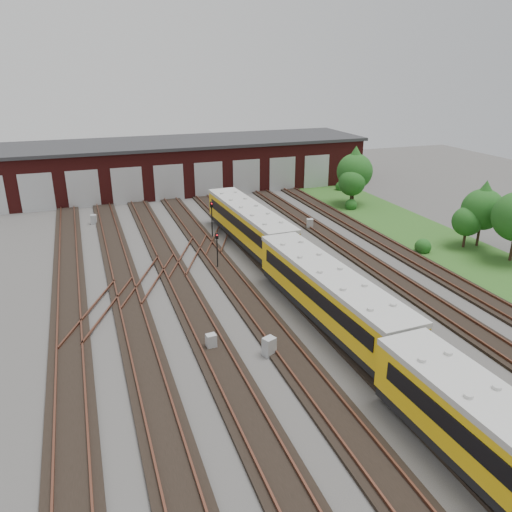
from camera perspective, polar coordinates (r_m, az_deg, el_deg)
name	(u,v)px	position (r m, az deg, el deg)	size (l,w,h in m)	color
ground	(297,323)	(33.00, 4.68, -7.62)	(120.00, 120.00, 0.00)	#413F3D
track_network	(291,318)	(33.36, 4.00, -7.06)	(30.40, 70.00, 0.33)	black
maintenance_shed	(175,165)	(68.51, -9.22, 10.26)	(51.00, 12.50, 6.35)	#4B1312
grass_verge	(437,242)	(50.38, 19.96, 1.54)	(8.00, 55.00, 0.05)	#284D19
metro_train	(329,294)	(32.55, 8.33, -4.27)	(3.49, 47.86, 3.26)	black
signal_mast_0	(217,246)	(40.64, -4.47, 1.12)	(0.24, 0.23, 3.08)	black
signal_mast_1	(212,215)	(48.17, -5.08, 4.72)	(0.28, 0.27, 3.57)	black
signal_mast_2	(236,210)	(50.29, -2.25, 5.30)	(0.27, 0.25, 3.31)	black
signal_mast_3	(250,233)	(43.14, -0.71, 2.68)	(0.29, 0.27, 3.40)	black
relay_cabinet_0	(211,342)	(30.01, -5.14, -9.73)	(0.58, 0.49, 0.97)	#A1A4A6
relay_cabinet_1	(94,219)	(55.36, -18.05, 4.00)	(0.59, 0.49, 0.99)	#A1A4A6
relay_cabinet_2	(269,347)	(29.29, 1.51, -10.31)	(0.68, 0.57, 1.14)	#A1A4A6
relay_cabinet_3	(310,224)	(51.29, 6.17, 3.66)	(0.64, 0.53, 1.06)	#A1A4A6
relay_cabinet_4	(301,265)	(40.67, 5.13, -1.02)	(0.66, 0.55, 1.11)	#A1A4A6
tree_0	(355,167)	(60.56, 11.25, 9.93)	(4.20, 4.20, 6.96)	black
tree_1	(352,179)	(59.51, 10.93, 8.62)	(3.11, 3.11, 5.16)	black
tree_2	(483,205)	(49.54, 24.56, 5.37)	(3.74, 3.74, 6.19)	black
tree_3	(468,218)	(48.92, 23.03, 4.03)	(2.67, 2.67, 4.43)	black
bush_0	(423,244)	(47.02, 18.57, 1.27)	(1.46, 1.46, 1.46)	#154814
bush_1	(351,203)	(59.15, 10.82, 5.94)	(1.38, 1.38, 1.38)	#154814
bush_2	(341,185)	(68.08, 9.67, 8.00)	(1.38, 1.38, 1.38)	#154814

